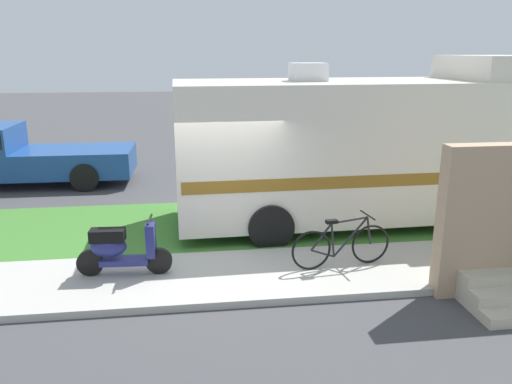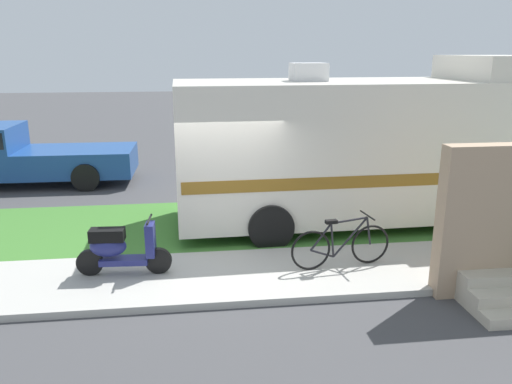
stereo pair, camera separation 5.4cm
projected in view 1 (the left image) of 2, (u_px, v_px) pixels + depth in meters
The scene contains 10 objects.
ground_plane at pixel (219, 253), 9.69m from camera, with size 80.00×80.00×0.00m, color #424244.
sidewalk at pixel (223, 277), 8.53m from camera, with size 24.00×2.00×0.12m.
grass_strip at pixel (214, 225), 11.11m from camera, with size 24.00×3.40×0.08m.
motorhome_rv at pixel (364, 147), 10.93m from camera, with size 7.88×2.80×3.63m.
scooter at pixel (120, 249), 8.37m from camera, with size 1.57×0.50×0.97m.
bicycle at pixel (341, 245), 8.71m from camera, with size 1.80×0.52×0.91m.
pickup_truck_near at pixel (6, 153), 14.36m from camera, with size 5.79×2.17×1.72m.
porch_steps at pixel (503, 237), 7.78m from camera, with size 2.00×1.26×2.40m.
bottle_green at pixel (435, 249), 9.27m from camera, with size 0.07×0.07×0.27m.
bottle_spare at pixel (457, 243), 9.59m from camera, with size 0.06×0.06×0.22m.
Camera 1 is at (-0.48, -9.03, 3.73)m, focal length 35.65 mm.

